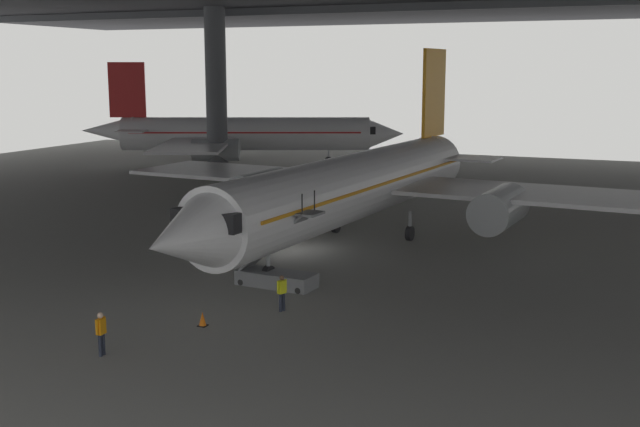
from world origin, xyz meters
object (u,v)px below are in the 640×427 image
crew_worker_near_nose (101,331)px  airplane_distant (240,134)px  airplane_main (358,186)px  boarding_stairs (277,271)px  crew_worker_by_stairs (282,291)px  traffic_cone_orange (203,319)px

crew_worker_near_nose → airplane_distant: (-22.64, 53.07, 2.43)m
airplane_distant → airplane_main: bearing=-52.0°
airplane_main → boarding_stairs: bearing=-91.8°
airplane_main → boarding_stairs: airplane_main is taller
airplane_main → airplane_distant: 40.34m
crew_worker_by_stairs → airplane_main: bearing=96.4°
airplane_distant → crew_worker_near_nose: bearing=-66.9°
crew_worker_by_stairs → airplane_distant: (-26.43, 45.71, 2.46)m
airplane_main → crew_worker_near_nose: 21.57m
boarding_stairs → traffic_cone_orange: boarding_stairs is taller
crew_worker_by_stairs → crew_worker_near_nose: bearing=-117.3°
boarding_stairs → crew_worker_near_nose: size_ratio=2.87×
traffic_cone_orange → boarding_stairs: bearing=87.9°
crew_worker_near_nose → traffic_cone_orange: size_ratio=2.73×
boarding_stairs → crew_worker_by_stairs: (1.89, -3.53, 0.17)m
traffic_cone_orange → airplane_main: bearing=88.1°
crew_worker_by_stairs → traffic_cone_orange: (-2.13, -3.06, -0.61)m
crew_worker_by_stairs → airplane_distant: 52.86m
crew_worker_near_nose → crew_worker_by_stairs: 8.28m
airplane_main → airplane_distant: bearing=128.0°
boarding_stairs → airplane_distant: airplane_distant is taller
airplane_main → boarding_stairs: (-0.33, -10.41, -2.76)m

